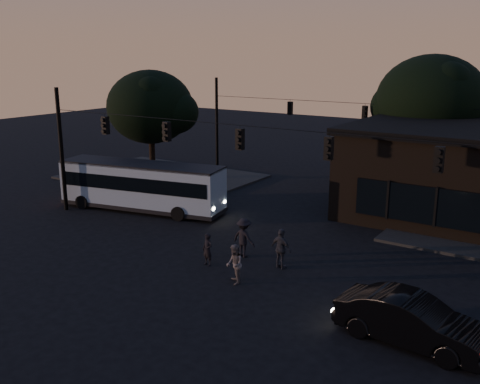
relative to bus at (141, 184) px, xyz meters
The scene contains 12 objects.
ground 11.28m from the bus, 36.20° to the right, with size 120.00×120.00×0.00m, color black.
sidewalk_far_left 9.08m from the bus, 123.99° to the left, with size 14.00×10.00×0.15m, color black.
tree_behind 20.67m from the bus, 49.85° to the left, with size 7.60×7.60×9.43m.
tree_left 9.02m from the bus, 127.93° to the left, with size 6.40×6.40×8.30m.
signal_rig_near 9.77m from the bus, 16.04° to the right, with size 26.24×0.30×7.50m.
signal_rig_far 16.35m from the bus, 56.13° to the left, with size 26.24×0.30×7.50m.
bus is the anchor object (origin of this frame).
car 19.71m from the bus, 19.68° to the right, with size 1.76×5.04×1.66m, color black.
pedestrian_a 10.11m from the bus, 29.32° to the right, with size 0.56×0.36×1.52m, color black.
pedestrian_b 12.44m from the bus, 28.37° to the right, with size 0.83×0.65×1.71m, color #544D4D.
pedestrian_c 12.25m from the bus, 16.05° to the right, with size 1.09×0.45×1.86m, color #24252C.
pedestrian_d 10.08m from the bus, 17.96° to the right, with size 1.22×0.70×1.90m, color black.
Camera 1 is at (13.70, -16.60, 9.42)m, focal length 40.00 mm.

